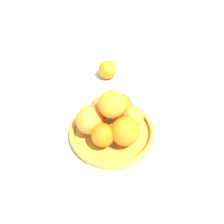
{
  "coord_description": "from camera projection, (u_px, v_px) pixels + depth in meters",
  "views": [
    {
      "loc": [
        0.34,
        -0.26,
        0.54
      ],
      "look_at": [
        0.0,
        0.0,
        0.1
      ],
      "focal_mm": 35.0,
      "sensor_mm": 36.0,
      "label": 1
    }
  ],
  "objects": [
    {
      "name": "orange_pile",
      "position": [
        111.0,
        117.0,
        0.63
      ],
      "size": [
        0.2,
        0.19,
        0.14
      ],
      "color": "orange",
      "rests_on": "fruit_bowl"
    },
    {
      "name": "stray_orange",
      "position": [
        108.0,
        70.0,
        0.86
      ],
      "size": [
        0.07,
        0.07,
        0.07
      ],
      "primitive_type": "sphere",
      "color": "orange",
      "rests_on": "ground_plane"
    },
    {
      "name": "ground_plane",
      "position": [
        112.0,
        134.0,
        0.68
      ],
      "size": [
        4.0,
        4.0,
        0.0
      ],
      "primitive_type": "plane",
      "color": "beige"
    },
    {
      "name": "fruit_bowl",
      "position": [
        112.0,
        131.0,
        0.67
      ],
      "size": [
        0.26,
        0.26,
        0.03
      ],
      "color": "gold",
      "rests_on": "ground_plane"
    }
  ]
}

